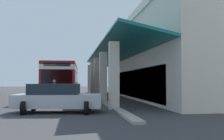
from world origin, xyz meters
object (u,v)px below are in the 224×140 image
(transit_bus, at_px, (63,79))
(parked_sedan_silver, at_px, (57,98))
(pedestrian, at_px, (54,90))
(potted_palm, at_px, (103,87))

(transit_bus, height_order, parked_sedan_silver, transit_bus)
(parked_sedan_silver, bearing_deg, pedestrian, -174.27)
(parked_sedan_silver, xyz_separation_m, pedestrian, (-4.69, -0.47, 0.22))
(transit_bus, height_order, potted_palm, transit_bus)
(potted_palm, bearing_deg, pedestrian, -18.29)
(parked_sedan_silver, bearing_deg, transit_bus, -179.26)
(pedestrian, bearing_deg, parked_sedan_silver, 5.73)
(transit_bus, xyz_separation_m, parked_sedan_silver, (10.92, 0.14, -1.10))
(parked_sedan_silver, height_order, pedestrian, pedestrian)
(transit_bus, relative_size, parked_sedan_silver, 2.46)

